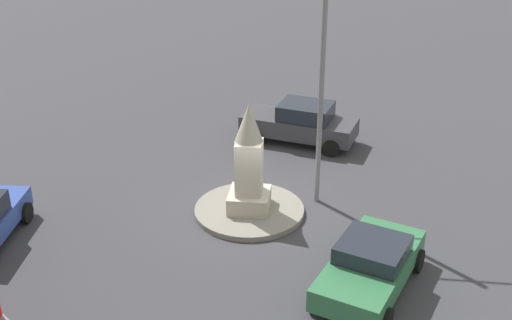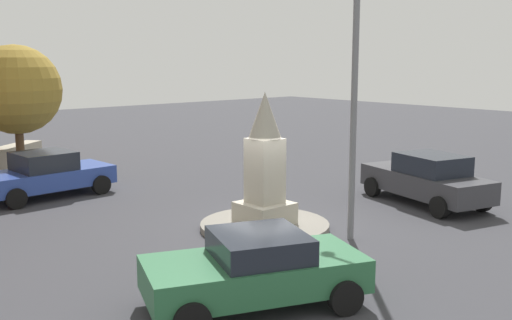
{
  "view_description": "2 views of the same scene",
  "coord_description": "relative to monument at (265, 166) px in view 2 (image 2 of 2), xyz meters",
  "views": [
    {
      "loc": [
        -2.41,
        17.65,
        10.47
      ],
      "look_at": [
        -0.28,
        0.56,
        2.14
      ],
      "focal_mm": 45.84,
      "sensor_mm": 36.0,
      "label": 1
    },
    {
      "loc": [
        -11.41,
        10.22,
        4.51
      ],
      "look_at": [
        0.17,
        0.16,
        1.87
      ],
      "focal_mm": 41.55,
      "sensor_mm": 36.0,
      "label": 2
    }
  ],
  "objects": [
    {
      "name": "tree_near_wall",
      "position": [
        10.94,
        2.52,
        1.66
      ],
      "size": [
        3.29,
        3.29,
        5.03
      ],
      "color": "brown",
      "rests_on": "ground"
    },
    {
      "name": "streetlamp",
      "position": [
        -2.07,
        -1.07,
        3.35
      ],
      "size": [
        3.27,
        0.28,
        8.45
      ],
      "color": "slate",
      "rests_on": "ground"
    },
    {
      "name": "car_blue_parked_right",
      "position": [
        7.55,
        2.9,
        -0.96
      ],
      "size": [
        2.24,
        4.21,
        1.51
      ],
      "color": "#2D479E",
      "rests_on": "ground"
    },
    {
      "name": "traffic_island",
      "position": [
        0.0,
        0.0,
        -1.62
      ],
      "size": [
        3.45,
        3.45,
        0.18
      ],
      "primitive_type": "cylinder",
      "color": "gray",
      "rests_on": "ground"
    },
    {
      "name": "monument",
      "position": [
        0.0,
        0.0,
        0.0
      ],
      "size": [
        1.26,
        1.26,
        3.49
      ],
      "color": "#B2AA99",
      "rests_on": "traffic_island"
    },
    {
      "name": "ground_plane",
      "position": [
        0.0,
        0.0,
        -1.71
      ],
      "size": [
        80.0,
        80.0,
        0.0
      ],
      "primitive_type": "plane",
      "color": "#38383D"
    },
    {
      "name": "car_dark_grey_far_side",
      "position": [
        -1.24,
        -5.68,
        -0.91
      ],
      "size": [
        4.65,
        2.75,
        1.6
      ],
      "color": "#38383D",
      "rests_on": "ground"
    },
    {
      "name": "car_green_near_island",
      "position": [
        -3.61,
        3.46,
        -1.0
      ],
      "size": [
        3.12,
        4.37,
        1.39
      ],
      "color": "#2D6B42",
      "rests_on": "ground"
    }
  ]
}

